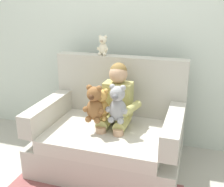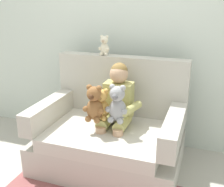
# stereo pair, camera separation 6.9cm
# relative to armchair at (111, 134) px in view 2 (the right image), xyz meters

# --- Properties ---
(ground_plane) EXTENTS (8.00, 8.00, 0.00)m
(ground_plane) POSITION_rel_armchair_xyz_m (0.00, -0.05, -0.31)
(ground_plane) COLOR #ADA89E
(back_wall) EXTENTS (6.00, 0.10, 2.60)m
(back_wall) POSITION_rel_armchair_xyz_m (0.00, 0.61, 0.99)
(back_wall) COLOR silver
(back_wall) RESTS_ON ground
(armchair) EXTENTS (1.32, 0.90, 1.00)m
(armchair) POSITION_rel_armchair_xyz_m (0.00, 0.00, 0.00)
(armchair) COLOR #BCB7AD
(armchair) RESTS_ON ground
(seated_child) EXTENTS (0.45, 0.39, 0.82)m
(seated_child) POSITION_rel_armchair_xyz_m (0.05, 0.02, 0.31)
(seated_child) COLOR tan
(seated_child) RESTS_ON armchair
(plush_grey) EXTENTS (0.20, 0.16, 0.34)m
(plush_grey) POSITION_rel_armchair_xyz_m (0.11, -0.13, 0.37)
(plush_grey) COLOR #9E9EA3
(plush_grey) RESTS_ON armchair
(plush_brown) EXTENTS (0.19, 0.16, 0.33)m
(plush_brown) POSITION_rel_armchair_xyz_m (-0.09, -0.18, 0.36)
(plush_brown) COLOR brown
(plush_brown) RESTS_ON armchair
(plush_honey) EXTENTS (0.17, 0.14, 0.29)m
(plush_honey) POSITION_rel_armchair_xyz_m (-0.04, -0.12, 0.34)
(plush_honey) COLOR gold
(plush_honey) RESTS_ON armchair
(plush_cream_on_backrest) EXTENTS (0.12, 0.10, 0.20)m
(plush_cream_on_backrest) POSITION_rel_armchair_xyz_m (-0.18, 0.32, 0.78)
(plush_cream_on_backrest) COLOR silver
(plush_cream_on_backrest) RESTS_ON armchair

